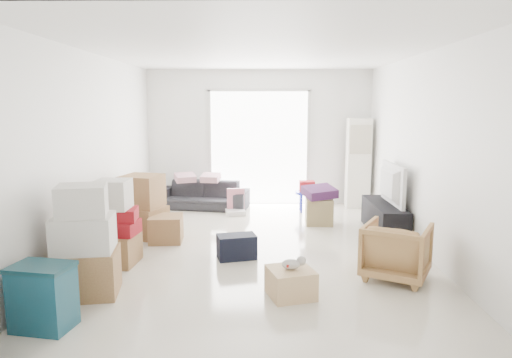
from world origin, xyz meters
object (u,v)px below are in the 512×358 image
object	(u,v)px
television	(385,199)
ottoman	(319,211)
tv_console	(384,218)
wood_crate	(291,283)
armchair	(397,248)
ac_tower	(358,163)
sofa	(202,190)
storage_bins	(43,297)
kids_table	(307,190)

from	to	relation	value
television	ottoman	distance (m)	1.15
tv_console	wood_crate	world-z (taller)	tv_console
armchair	tv_console	bearing A→B (deg)	-72.80
ac_tower	sofa	distance (m)	3.11
television	armchair	xyz separation A→B (m)	(-0.38, -1.94, -0.18)
television	ottoman	size ratio (longest dim) A/B	2.47
tv_console	ottoman	bearing A→B (deg)	151.71
ac_tower	tv_console	distance (m)	1.97
storage_bins	wood_crate	world-z (taller)	storage_bins
kids_table	television	bearing A→B (deg)	-52.90
sofa	armchair	xyz separation A→B (m)	(2.73, -3.66, 0.01)
television	kids_table	distance (m)	1.81
tv_console	television	world-z (taller)	television
television	sofa	distance (m)	3.56
sofa	storage_bins	bearing A→B (deg)	-89.89
ac_tower	tv_console	xyz separation A→B (m)	(0.05, -1.86, -0.64)
television	storage_bins	size ratio (longest dim) A/B	1.83
kids_table	wood_crate	size ratio (longest dim) A/B	1.31
television	sofa	xyz separation A→B (m)	(-3.11, 1.71, -0.19)
sofa	kids_table	size ratio (longest dim) A/B	3.06
sofa	ottoman	distance (m)	2.45
ac_tower	wood_crate	world-z (taller)	ac_tower
storage_bins	wood_crate	size ratio (longest dim) A/B	1.34
tv_console	ac_tower	bearing A→B (deg)	91.54
ac_tower	kids_table	xyz separation A→B (m)	(-1.04, -0.42, -0.46)
ac_tower	storage_bins	world-z (taller)	ac_tower
television	ottoman	bearing A→B (deg)	60.84
sofa	kids_table	xyz separation A→B (m)	(2.02, -0.27, 0.06)
television	kids_table	world-z (taller)	television
ac_tower	storage_bins	xyz separation A→B (m)	(-3.85, -5.07, -0.57)
sofa	television	bearing A→B (deg)	-19.62
wood_crate	armchair	bearing A→B (deg)	22.83
tv_console	television	distance (m)	0.31
television	ac_tower	bearing A→B (deg)	0.67
sofa	ottoman	world-z (taller)	sofa
tv_console	wood_crate	bearing A→B (deg)	-123.48
television	ottoman	xyz separation A→B (m)	(-0.97, 0.52, -0.32)
television	armchair	world-z (taller)	armchair
ottoman	armchair	bearing A→B (deg)	-76.57
television	wood_crate	size ratio (longest dim) A/B	2.45
kids_table	wood_crate	world-z (taller)	kids_table
sofa	armchair	bearing A→B (deg)	-44.03
armchair	storage_bins	size ratio (longest dim) A/B	1.21
tv_console	television	xyz separation A→B (m)	(0.00, 0.00, 0.31)
tv_console	storage_bins	bearing A→B (deg)	-140.55
armchair	kids_table	bearing A→B (deg)	-49.91
ottoman	kids_table	world-z (taller)	kids_table
ac_tower	armchair	world-z (taller)	ac_tower
television	storage_bins	distance (m)	5.06
ottoman	ac_tower	bearing A→B (deg)	55.57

